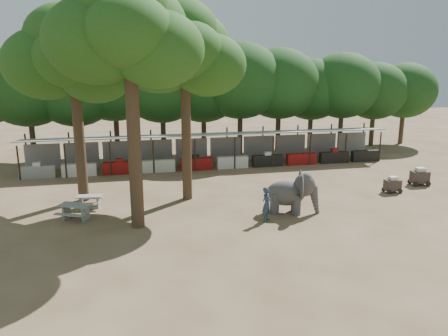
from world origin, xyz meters
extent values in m
plane|color=brown|center=(0.00, 0.00, 0.00)|extent=(100.00, 100.00, 0.00)
cube|color=#94979B|center=(0.00, 14.00, 2.50)|extent=(28.00, 2.99, 0.39)
cylinder|color=#2D2319|center=(-12.60, 12.65, 1.20)|extent=(0.12, 0.12, 2.40)
cylinder|color=#2D2319|center=(-12.60, 15.35, 1.40)|extent=(0.12, 0.12, 2.80)
cube|color=gray|center=(-12.60, 12.90, 0.45)|extent=(2.38, 0.50, 0.90)
cube|color=gray|center=(-12.60, 15.30, 1.00)|extent=(2.52, 0.12, 2.00)
cylinder|color=#2D2319|center=(-9.80, 12.65, 1.20)|extent=(0.12, 0.12, 2.40)
cylinder|color=#2D2319|center=(-9.80, 15.35, 1.40)|extent=(0.12, 0.12, 2.80)
cube|color=silver|center=(-9.80, 12.90, 0.45)|extent=(2.38, 0.50, 0.90)
cube|color=gray|center=(-9.80, 15.30, 1.00)|extent=(2.52, 0.12, 2.00)
cylinder|color=#2D2319|center=(-7.00, 12.65, 1.20)|extent=(0.12, 0.12, 2.40)
cylinder|color=#2D2319|center=(-7.00, 15.35, 1.40)|extent=(0.12, 0.12, 2.80)
cube|color=maroon|center=(-7.00, 12.90, 0.45)|extent=(2.38, 0.50, 0.90)
cube|color=gray|center=(-7.00, 15.30, 1.00)|extent=(2.52, 0.12, 2.00)
cylinder|color=#2D2319|center=(-4.20, 12.65, 1.20)|extent=(0.12, 0.12, 2.40)
cylinder|color=#2D2319|center=(-4.20, 15.35, 1.40)|extent=(0.12, 0.12, 2.80)
cube|color=silver|center=(-4.20, 12.90, 0.45)|extent=(2.38, 0.50, 0.90)
cube|color=gray|center=(-4.20, 15.30, 1.00)|extent=(2.52, 0.12, 2.00)
cylinder|color=#2D2319|center=(-1.40, 12.65, 1.20)|extent=(0.12, 0.12, 2.40)
cylinder|color=#2D2319|center=(-1.40, 15.35, 1.40)|extent=(0.12, 0.12, 2.80)
cube|color=maroon|center=(-1.40, 12.90, 0.45)|extent=(2.38, 0.50, 0.90)
cube|color=gray|center=(-1.40, 15.30, 1.00)|extent=(2.52, 0.12, 2.00)
cylinder|color=#2D2319|center=(1.40, 12.65, 1.20)|extent=(0.12, 0.12, 2.40)
cylinder|color=#2D2319|center=(1.40, 15.35, 1.40)|extent=(0.12, 0.12, 2.80)
cube|color=silver|center=(1.40, 12.90, 0.45)|extent=(2.38, 0.50, 0.90)
cube|color=gray|center=(1.40, 15.30, 1.00)|extent=(2.52, 0.12, 2.00)
cylinder|color=#2D2319|center=(4.20, 12.65, 1.20)|extent=(0.12, 0.12, 2.40)
cylinder|color=#2D2319|center=(4.20, 15.35, 1.40)|extent=(0.12, 0.12, 2.80)
cube|color=black|center=(4.20, 12.90, 0.45)|extent=(2.38, 0.50, 0.90)
cube|color=gray|center=(4.20, 15.30, 1.00)|extent=(2.52, 0.12, 2.00)
cylinder|color=#2D2319|center=(7.00, 12.65, 1.20)|extent=(0.12, 0.12, 2.40)
cylinder|color=#2D2319|center=(7.00, 15.35, 1.40)|extent=(0.12, 0.12, 2.80)
cube|color=maroon|center=(7.00, 12.90, 0.45)|extent=(2.38, 0.50, 0.90)
cube|color=gray|center=(7.00, 15.30, 1.00)|extent=(2.52, 0.12, 2.00)
cylinder|color=#2D2319|center=(9.80, 12.65, 1.20)|extent=(0.12, 0.12, 2.40)
cylinder|color=#2D2319|center=(9.80, 15.35, 1.40)|extent=(0.12, 0.12, 2.80)
cube|color=black|center=(9.80, 12.90, 0.45)|extent=(2.38, 0.50, 0.90)
cube|color=gray|center=(9.80, 15.30, 1.00)|extent=(2.52, 0.12, 2.00)
cylinder|color=#2D2319|center=(12.60, 12.65, 1.20)|extent=(0.12, 0.12, 2.40)
cylinder|color=#2D2319|center=(12.60, 15.35, 1.40)|extent=(0.12, 0.12, 2.80)
cube|color=black|center=(12.60, 12.90, 0.45)|extent=(2.38, 0.50, 0.90)
cube|color=gray|center=(12.60, 15.30, 1.00)|extent=(2.52, 0.12, 2.00)
cylinder|color=#332316|center=(-9.00, 7.00, 4.60)|extent=(0.60, 0.60, 9.20)
cone|color=#332316|center=(-9.00, 7.00, 9.20)|extent=(0.57, 0.57, 2.88)
ellipsoid|color=#194413|center=(-10.40, 7.30, 7.82)|extent=(4.80, 4.80, 3.94)
ellipsoid|color=#194413|center=(-7.80, 6.40, 7.42)|extent=(4.20, 4.20, 3.44)
ellipsoid|color=#194413|center=(-8.80, 8.10, 8.42)|extent=(5.20, 5.20, 4.26)
ellipsoid|color=#194413|center=(-9.00, 5.70, 8.12)|extent=(3.80, 3.80, 3.12)
ellipsoid|color=#194413|center=(-9.30, 7.20, 9.22)|extent=(4.40, 4.40, 3.61)
cylinder|color=#332316|center=(-6.00, 2.00, 5.20)|extent=(0.64, 0.64, 10.40)
cone|color=#332316|center=(-6.00, 2.00, 10.40)|extent=(0.61, 0.61, 3.25)
ellipsoid|color=#194413|center=(-7.40, 2.30, 8.84)|extent=(4.80, 4.80, 3.94)
ellipsoid|color=#194413|center=(-4.80, 1.40, 8.44)|extent=(4.20, 4.20, 3.44)
ellipsoid|color=#194413|center=(-5.80, 3.10, 9.44)|extent=(5.20, 5.20, 4.26)
ellipsoid|color=#194413|center=(-6.00, 0.70, 9.14)|extent=(3.80, 3.80, 3.12)
ellipsoid|color=#194413|center=(-6.30, 2.20, 10.24)|extent=(4.40, 4.40, 3.61)
cylinder|color=#332316|center=(-3.00, 6.00, 4.80)|extent=(0.56, 0.56, 9.60)
cone|color=#332316|center=(-3.00, 6.00, 9.60)|extent=(0.53, 0.53, 3.00)
ellipsoid|color=#194413|center=(-4.40, 6.30, 8.16)|extent=(4.80, 4.80, 3.94)
ellipsoid|color=#194413|center=(-1.80, 5.40, 7.76)|extent=(4.20, 4.20, 3.44)
ellipsoid|color=#194413|center=(-2.80, 7.10, 8.76)|extent=(5.20, 5.20, 4.26)
ellipsoid|color=#194413|center=(-3.00, 4.70, 8.46)|extent=(3.80, 3.80, 3.12)
ellipsoid|color=#194413|center=(-3.30, 6.20, 9.56)|extent=(4.40, 4.40, 3.61)
cylinder|color=#332316|center=(-13.33, 19.00, 1.87)|extent=(0.44, 0.44, 3.74)
ellipsoid|color=#0F340F|center=(-13.33, 19.00, 5.53)|extent=(6.46, 5.95, 5.61)
cylinder|color=#332316|center=(-10.00, 19.00, 1.87)|extent=(0.44, 0.44, 3.74)
ellipsoid|color=#0F340F|center=(-10.00, 19.00, 5.53)|extent=(6.46, 5.95, 5.61)
cylinder|color=#332316|center=(-6.67, 19.00, 1.87)|extent=(0.44, 0.44, 3.74)
ellipsoid|color=#0F340F|center=(-6.67, 19.00, 5.53)|extent=(6.46, 5.95, 5.61)
cylinder|color=#332316|center=(-3.33, 19.00, 1.87)|extent=(0.44, 0.44, 3.74)
ellipsoid|color=#0F340F|center=(-3.33, 19.00, 5.53)|extent=(6.46, 5.95, 5.61)
cylinder|color=#332316|center=(0.00, 19.00, 1.87)|extent=(0.44, 0.44, 3.74)
ellipsoid|color=#0F340F|center=(0.00, 19.00, 5.53)|extent=(6.46, 5.95, 5.61)
cylinder|color=#332316|center=(3.33, 19.00, 1.87)|extent=(0.44, 0.44, 3.74)
ellipsoid|color=#0F340F|center=(3.33, 19.00, 5.53)|extent=(6.46, 5.95, 5.61)
cylinder|color=#332316|center=(6.67, 19.00, 1.87)|extent=(0.44, 0.44, 3.74)
ellipsoid|color=#0F340F|center=(6.67, 19.00, 5.53)|extent=(6.46, 5.95, 5.61)
cylinder|color=#332316|center=(10.00, 19.00, 1.87)|extent=(0.44, 0.44, 3.74)
ellipsoid|color=#0F340F|center=(10.00, 19.00, 5.53)|extent=(6.46, 5.95, 5.61)
cylinder|color=#332316|center=(13.33, 19.00, 1.87)|extent=(0.44, 0.44, 3.74)
ellipsoid|color=#0F340F|center=(13.33, 19.00, 5.53)|extent=(6.46, 5.95, 5.61)
cylinder|color=#332316|center=(16.67, 19.00, 1.87)|extent=(0.44, 0.44, 3.74)
ellipsoid|color=#0F340F|center=(16.67, 19.00, 5.53)|extent=(6.46, 5.95, 5.61)
cylinder|color=#332316|center=(20.00, 19.00, 1.87)|extent=(0.44, 0.44, 3.74)
ellipsoid|color=#0F340F|center=(20.00, 19.00, 5.53)|extent=(6.46, 5.95, 5.61)
ellipsoid|color=#3B3939|center=(1.80, 2.40, 1.09)|extent=(2.35, 1.79, 1.34)
cylinder|color=#3B3939|center=(1.16, 2.27, 0.57)|extent=(0.60, 0.60, 1.14)
cylinder|color=#3B3939|center=(1.35, 2.88, 0.57)|extent=(0.60, 0.60, 1.14)
cylinder|color=#3B3939|center=(2.24, 1.92, 0.57)|extent=(0.60, 0.60, 1.14)
cylinder|color=#3B3939|center=(2.44, 2.53, 0.57)|extent=(0.60, 0.60, 1.14)
ellipsoid|color=#3B3939|center=(2.74, 2.10, 1.56)|extent=(1.38, 1.23, 1.24)
ellipsoid|color=#3B3939|center=(2.37, 1.58, 1.60)|extent=(0.49, 1.03, 1.28)
ellipsoid|color=#3B3939|center=(2.74, 2.73, 1.60)|extent=(0.49, 1.03, 1.28)
cone|color=#3B3939|center=(3.31, 1.91, 0.70)|extent=(0.64, 0.64, 1.41)
imported|color=#26384C|center=(0.42, 1.37, 0.89)|extent=(0.73, 0.77, 1.78)
cube|color=gray|center=(-9.09, 3.68, 0.78)|extent=(1.79, 1.37, 0.07)
cube|color=gray|center=(-9.58, 3.91, 0.38)|extent=(0.37, 0.64, 0.76)
cube|color=gray|center=(-8.60, 3.46, 0.38)|extent=(0.37, 0.64, 0.76)
cube|color=gray|center=(-9.34, 3.14, 0.46)|extent=(1.59, 0.93, 0.05)
cube|color=gray|center=(-8.84, 4.22, 0.46)|extent=(1.59, 0.93, 0.05)
cube|color=gray|center=(-8.55, 5.53, 0.66)|extent=(1.43, 0.78, 0.05)
cube|color=gray|center=(-9.00, 5.58, 0.32)|extent=(0.15, 0.55, 0.64)
cube|color=gray|center=(-8.10, 5.48, 0.32)|extent=(0.15, 0.55, 0.64)
cube|color=gray|center=(-8.60, 5.03, 0.38)|extent=(1.38, 0.37, 0.05)
cube|color=gray|center=(-8.50, 6.03, 0.38)|extent=(1.38, 0.37, 0.05)
cube|color=#312721|center=(9.60, 4.48, 0.48)|extent=(0.96, 0.58, 0.67)
cylinder|color=black|center=(9.22, 4.16, 0.14)|extent=(0.29, 0.06, 0.29)
cylinder|color=black|center=(9.99, 4.17, 0.14)|extent=(0.29, 0.06, 0.29)
cylinder|color=black|center=(9.22, 4.79, 0.14)|extent=(0.29, 0.06, 0.29)
cylinder|color=black|center=(9.98, 4.80, 0.14)|extent=(0.29, 0.06, 0.29)
cube|color=silver|center=(9.60, 4.48, 0.91)|extent=(0.48, 0.39, 0.24)
cube|color=#312721|center=(12.33, 5.62, 0.55)|extent=(1.18, 0.80, 0.77)
cylinder|color=black|center=(11.84, 5.31, 0.17)|extent=(0.34, 0.11, 0.33)
cylinder|color=black|center=(12.72, 5.20, 0.17)|extent=(0.34, 0.11, 0.33)
cylinder|color=black|center=(11.94, 6.03, 0.17)|extent=(0.34, 0.11, 0.33)
cylinder|color=black|center=(12.81, 5.92, 0.17)|extent=(0.34, 0.11, 0.33)
cube|color=silver|center=(12.33, 5.62, 1.05)|extent=(0.60, 0.51, 0.28)
camera|label=1|loc=(-6.22, -18.70, 7.88)|focal=35.00mm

